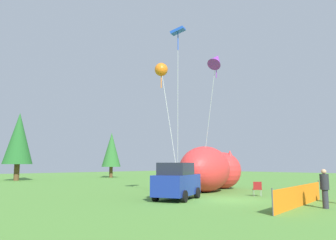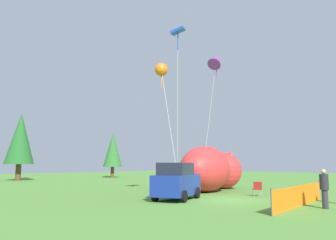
{
  "view_description": "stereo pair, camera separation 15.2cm",
  "coord_description": "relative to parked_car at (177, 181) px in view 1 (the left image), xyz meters",
  "views": [
    {
      "loc": [
        -15.85,
        -11.45,
        2.1
      ],
      "look_at": [
        -0.85,
        3.96,
        4.95
      ],
      "focal_mm": 35.0,
      "sensor_mm": 36.0,
      "label": 1
    },
    {
      "loc": [
        -15.74,
        -11.55,
        2.1
      ],
      "look_at": [
        -0.85,
        3.96,
        4.95
      ],
      "focal_mm": 35.0,
      "sensor_mm": 36.0,
      "label": 2
    }
  ],
  "objects": [
    {
      "name": "parked_car",
      "position": [
        0.0,
        0.0,
        0.0
      ],
      "size": [
        4.18,
        3.11,
        2.14
      ],
      "rotation": [
        0.0,
        0.0,
        0.41
      ],
      "color": "navy",
      "rests_on": "ground"
    },
    {
      "name": "spectator_in_grey_shirt",
      "position": [
        2.32,
        -7.48,
        -0.05
      ],
      "size": [
        0.4,
        0.4,
        1.83
      ],
      "color": "#2D2D38",
      "rests_on": "ground"
    },
    {
      "name": "inflatable_cat",
      "position": [
        6.24,
        2.42,
        0.51
      ],
      "size": [
        8.17,
        4.9,
        3.37
      ],
      "rotation": [
        0.0,
        0.0,
        0.28
      ],
      "color": "red",
      "rests_on": "ground"
    },
    {
      "name": "ground_plane",
      "position": [
        1.91,
        -2.12,
        -1.05
      ],
      "size": [
        120.0,
        120.0,
        0.0
      ],
      "primitive_type": "plane",
      "color": "#548C38"
    },
    {
      "name": "kite_blue_box",
      "position": [
        0.72,
        0.56,
        9.35
      ],
      "size": [
        1.48,
        1.56,
        10.96
      ],
      "color": "silver",
      "rests_on": "ground"
    },
    {
      "name": "kite_orange_flower",
      "position": [
        0.99,
        2.42,
        7.44
      ],
      "size": [
        0.91,
        2.63,
        8.97
      ],
      "color": "silver",
      "rests_on": "ground"
    },
    {
      "name": "folding_chair",
      "position": [
        5.22,
        -2.18,
        -0.52
      ],
      "size": [
        0.78,
        0.78,
        0.93
      ],
      "rotation": [
        0.0,
        0.0,
        0.67
      ],
      "color": "maroon",
      "rests_on": "ground"
    },
    {
      "name": "horizon_tree_east",
      "position": [
        1.17,
        28.74,
        4.14
      ],
      "size": [
        3.54,
        3.54,
        8.45
      ],
      "color": "brown",
      "rests_on": "ground"
    },
    {
      "name": "horizon_tree_west",
      "position": [
        14.47,
        27.83,
        3.08
      ],
      "size": [
        2.82,
        2.82,
        6.73
      ],
      "color": "brown",
      "rests_on": "ground"
    },
    {
      "name": "kite_purple_delta",
      "position": [
        4.26,
        0.2,
        8.34
      ],
      "size": [
        1.66,
        2.69,
        10.17
      ],
      "color": "silver",
      "rests_on": "ground"
    },
    {
      "name": "safety_fence",
      "position": [
        2.33,
        -6.27,
        -0.54
      ],
      "size": [
        7.69,
        1.18,
        1.11
      ],
      "rotation": [
        0.0,
        0.0,
        0.15
      ],
      "color": "orange",
      "rests_on": "ground"
    }
  ]
}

